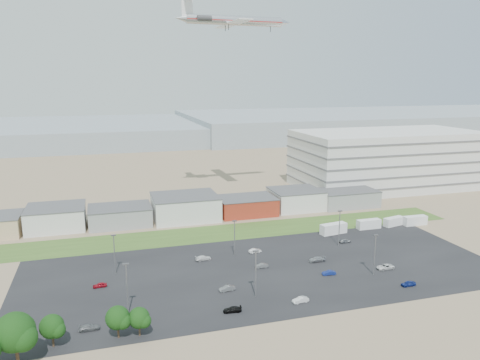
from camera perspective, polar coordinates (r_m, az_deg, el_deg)
name	(u,v)px	position (r m, az deg, el deg)	size (l,w,h in m)	color
ground	(274,309)	(101.93, 4.13, -15.46)	(700.00, 700.00, 0.00)	#8B7758
parking_lot	(264,270)	(120.47, 2.97, -10.94)	(120.00, 50.00, 0.01)	black
grass_strip	(215,233)	(147.86, -3.07, -6.51)	(160.00, 16.00, 0.02)	#3A5821
hills_backdrop	(188,131)	(408.11, -6.37, 5.99)	(700.00, 200.00, 9.00)	gray
building_row	(153,210)	(161.94, -10.55, -3.57)	(170.00, 20.00, 8.00)	silver
parking_garage	(387,159)	(219.99, 17.48, 2.46)	(80.00, 40.00, 25.00)	silver
box_trailer_a	(333,229)	(149.78, 11.32, -5.84)	(8.67, 2.71, 3.25)	silver
box_trailer_b	(369,224)	(157.59, 15.42, -5.20)	(7.88, 2.46, 2.95)	silver
box_trailer_c	(394,221)	(163.10, 18.22, -4.82)	(7.41, 2.32, 2.78)	silver
box_trailer_d	(415,221)	(166.06, 20.55, -4.65)	(8.07, 2.52, 3.02)	silver
tree_left	(15,336)	(90.05, -25.72, -16.79)	(7.15, 7.15, 10.73)	black
tree_mid	(52,329)	(93.95, -21.94, -16.49)	(4.66, 4.66, 6.99)	black
tree_right	(118,320)	(93.07, -14.69, -16.20)	(4.77, 4.77, 7.15)	black
tree_near	(139,320)	(93.00, -12.20, -16.35)	(4.28, 4.28, 6.42)	black
lightpole_front_l	(127,289)	(100.29, -13.60, -12.78)	(1.29, 0.54, 10.96)	slate
lightpole_front_m	(256,274)	(104.83, 1.92, -11.36)	(1.27, 0.53, 10.75)	slate
lightpole_front_r	(375,255)	(120.68, 16.09, -8.74)	(1.21, 0.51, 10.32)	slate
lightpole_back_l	(115,254)	(120.53, -15.05, -8.76)	(1.19, 0.50, 10.12)	slate
lightpole_back_m	(235,238)	(127.80, -0.67, -7.13)	(1.19, 0.49, 10.09)	slate
lightpole_back_r	(339,228)	(138.53, 12.01, -5.77)	(1.24, 0.52, 10.51)	slate
airliner	(235,20)	(185.77, -0.64, 18.87)	(45.77, 31.21, 13.52)	silver
parked_car_0	(385,267)	(126.25, 17.28, -10.08)	(2.08, 4.51, 1.25)	silver
parked_car_1	(329,273)	(119.55, 10.78, -11.05)	(1.18, 3.39, 1.12)	navy
parked_car_2	(408,284)	(118.42, 19.84, -11.79)	(1.41, 3.52, 1.20)	navy
parked_car_3	(232,309)	(100.44, -0.95, -15.51)	(1.57, 3.86, 1.12)	black
parked_car_4	(227,288)	(109.37, -1.59, -13.06)	(1.30, 3.72, 1.22)	#595B5E
parked_car_5	(100,285)	(115.75, -16.72, -12.17)	(1.28, 3.19, 1.09)	maroon
parked_car_6	(203,258)	(126.80, -4.49, -9.46)	(1.72, 4.24, 1.23)	silver
parked_car_7	(262,266)	(121.79, 2.65, -10.39)	(1.17, 3.36, 1.11)	#595B5E
parked_car_8	(345,241)	(142.72, 12.66, -7.24)	(1.40, 3.48, 1.18)	#A5A5AA
parked_car_10	(89,327)	(98.46, -17.90, -16.73)	(1.61, 3.96, 1.15)	#595B5E
parked_car_11	(255,251)	(131.69, 1.85, -8.61)	(1.23, 3.52, 1.16)	silver
parked_car_12	(317,259)	(127.07, 9.37, -9.52)	(1.83, 4.51, 1.31)	#A5A5AA
parked_car_13	(301,300)	(105.03, 7.39, -14.29)	(1.27, 3.64, 1.20)	silver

